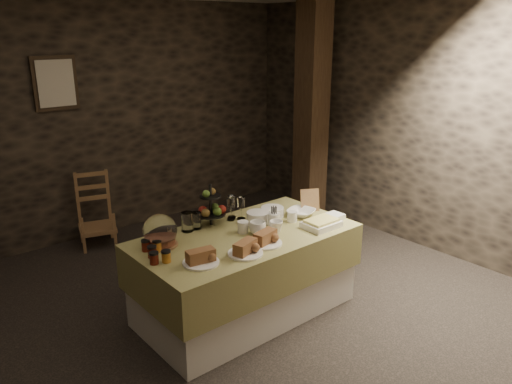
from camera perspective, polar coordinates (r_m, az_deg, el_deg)
ground_plane at (r=4.09m, az=-5.09°, el=-15.74°), size 5.50×5.00×0.01m
room_shell at (r=3.48m, az=-5.80°, el=6.17°), size 5.52×5.02×2.60m
buffet_table at (r=4.15m, az=-1.21°, el=-8.66°), size 1.79×0.95×0.71m
chair at (r=5.73m, az=-18.02°, el=-2.34°), size 0.47×0.45×0.63m
timber_column at (r=5.98m, az=6.35°, el=8.64°), size 0.30×0.30×2.60m
framed_picture at (r=5.59m, az=-21.95°, el=11.46°), size 0.45×0.04×0.55m
plate_stack_a at (r=4.22m, az=0.19°, el=-2.95°), size 0.19×0.19×0.10m
plate_stack_b at (r=4.37m, az=1.87°, el=-2.28°), size 0.20×0.20×0.08m
cutlery_holder at (r=4.14m, az=2.05°, el=-3.23°), size 0.10×0.10×0.12m
cup_a at (r=4.00m, az=0.17°, el=-4.11°), size 0.16×0.16×0.11m
cup_b at (r=4.03m, az=2.31°, el=-4.00°), size 0.13×0.13×0.10m
mug_c at (r=4.03m, az=-1.50°, el=-4.02°), size 0.09×0.09×0.09m
mug_d at (r=4.27m, az=4.15°, el=-2.82°), size 0.08×0.08×0.09m
bowl at (r=4.41m, az=5.19°, el=-2.36°), size 0.30×0.30×0.06m
cake_dome at (r=3.85m, az=-10.91°, el=-4.58°), size 0.26×0.26×0.26m
fruit_stand at (r=4.17m, az=-5.07°, el=-1.97°), size 0.25×0.25×0.36m
bread_platter_left at (r=3.54m, az=-6.33°, el=-7.54°), size 0.26×0.26×0.11m
bread_platter_center at (r=3.66m, az=-1.23°, el=-6.57°), size 0.26×0.26×0.11m
bread_platter_right at (r=3.82m, az=1.06°, el=-5.42°), size 0.26×0.26×0.11m
jam_jars at (r=3.69m, az=-11.47°, el=-6.76°), size 0.18×0.32×0.07m
tart_dish at (r=4.18m, az=7.49°, el=-3.59°), size 0.30×0.22×0.07m
square_dish at (r=4.38m, az=8.94°, el=-2.77°), size 0.14×0.14×0.04m
menu_frame at (r=4.52m, az=6.18°, el=-1.04°), size 0.18×0.14×0.22m
storage_jar_a at (r=4.09m, az=-7.86°, el=-3.39°), size 0.10×0.10×0.16m
storage_jar_b at (r=4.13m, az=-6.90°, el=-3.26°), size 0.09×0.09×0.14m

